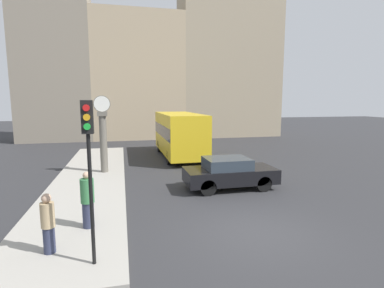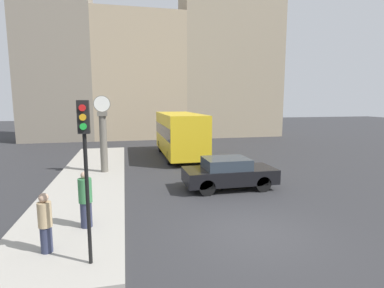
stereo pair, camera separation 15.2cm
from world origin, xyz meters
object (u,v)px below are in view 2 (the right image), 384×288
object	(u,v)px
traffic_light_near	(85,149)
pedestrian_green_hoodie	(86,200)
bus_distant	(180,133)
street_clock	(103,137)
pedestrian_tan_coat	(45,223)
sedan_car	(229,173)

from	to	relation	value
traffic_light_near	pedestrian_green_hoodie	world-z (taller)	traffic_light_near
bus_distant	traffic_light_near	size ratio (longest dim) A/B	2.00
street_clock	pedestrian_tan_coat	distance (m)	9.18
sedan_car	pedestrian_tan_coat	xyz separation A→B (m)	(-6.74, -4.82, 0.18)
street_clock	pedestrian_tan_coat	size ratio (longest dim) A/B	2.65
bus_distant	pedestrian_green_hoodie	size ratio (longest dim) A/B	4.44
bus_distant	pedestrian_green_hoodie	world-z (taller)	bus_distant
bus_distant	street_clock	world-z (taller)	street_clock
sedan_car	traffic_light_near	size ratio (longest dim) A/B	1.07
street_clock	pedestrian_green_hoodie	distance (m)	7.70
bus_distant	traffic_light_near	bearing A→B (deg)	-108.85
traffic_light_near	street_clock	bearing A→B (deg)	91.51
sedan_car	pedestrian_green_hoodie	bearing A→B (deg)	-150.27
sedan_car	traffic_light_near	distance (m)	8.23
sedan_car	bus_distant	size ratio (longest dim) A/B	0.53
street_clock	sedan_car	bearing A→B (deg)	-36.05
pedestrian_tan_coat	pedestrian_green_hoodie	bearing A→B (deg)	60.27
bus_distant	street_clock	size ratio (longest dim) A/B	1.87
pedestrian_tan_coat	pedestrian_green_hoodie	xyz separation A→B (m)	(0.83, 1.45, 0.08)
bus_distant	pedestrian_tan_coat	distance (m)	14.53
bus_distant	traffic_light_near	xyz separation A→B (m)	(-4.80, -14.04, 1.15)
bus_distant	street_clock	bearing A→B (deg)	-140.58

